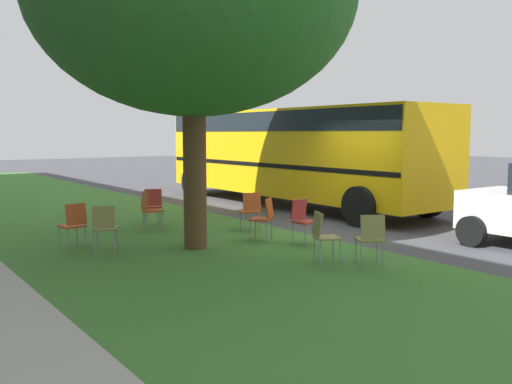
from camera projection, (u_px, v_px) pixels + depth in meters
ground at (315, 233)px, 12.29m from camera, size 80.00×80.00×0.00m
grass_verge at (187, 251)px, 10.42m from camera, size 48.00×6.00×0.01m
chair_0 at (323, 233)px, 9.38m from camera, size 0.55×0.55×0.88m
chair_1 at (74, 222)px, 10.54m from camera, size 0.48×0.48×0.88m
chair_2 at (303, 218)px, 11.12m from camera, size 0.46×0.45×0.88m
chair_3 at (251, 208)px, 12.48m from camera, size 0.54×0.53×0.88m
chair_4 at (153, 204)px, 13.30m from camera, size 0.53×0.53×0.88m
chair_5 at (264, 216)px, 11.39m from camera, size 0.58×0.58×0.88m
chair_6 at (150, 207)px, 12.64m from camera, size 0.46×0.47×0.88m
chair_7 at (105, 225)px, 10.22m from camera, size 0.57×0.57×0.88m
chair_8 at (371, 236)px, 9.15m from camera, size 0.57×0.57×0.88m
school_bus at (293, 148)px, 16.91m from camera, size 10.40×2.80×2.88m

